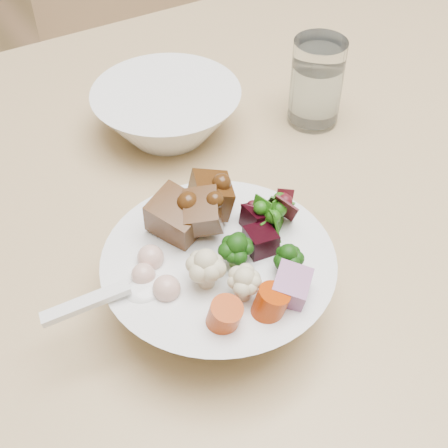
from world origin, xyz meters
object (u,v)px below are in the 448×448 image
object	(u,v)px
chair_far	(142,61)
side_bowl	(167,112)
food_bowl	(219,275)
water_glass	(316,86)

from	to	relation	value
chair_far	side_bowl	world-z (taller)	chair_far
food_bowl	water_glass	size ratio (longest dim) A/B	1.90
chair_far	water_glass	bearing A→B (deg)	-74.37
chair_far	side_bowl	size ratio (longest dim) A/B	5.24
side_bowl	water_glass	bearing A→B (deg)	-23.85
water_glass	side_bowl	size ratio (longest dim) A/B	0.61
chair_far	food_bowl	xyz separation A→B (m)	(-0.29, -0.77, 0.26)
chair_far	water_glass	distance (m)	0.66
chair_far	side_bowl	xyz separation A→B (m)	(-0.21, -0.53, 0.26)
chair_far	side_bowl	distance (m)	0.62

